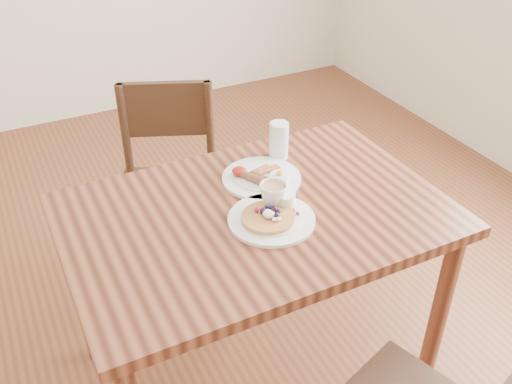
# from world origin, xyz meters

# --- Properties ---
(ground) EXTENTS (5.00, 5.00, 0.00)m
(ground) POSITION_xyz_m (0.00, 0.00, 0.00)
(ground) COLOR brown
(ground) RESTS_ON ground
(dining_table) EXTENTS (1.20, 0.80, 0.75)m
(dining_table) POSITION_xyz_m (0.00, 0.00, 0.65)
(dining_table) COLOR brown
(dining_table) RESTS_ON ground
(chair_far) EXTENTS (0.55, 0.55, 0.88)m
(chair_far) POSITION_xyz_m (-0.07, 0.68, 0.49)
(chair_far) COLOR #3F2216
(chair_far) RESTS_ON ground
(pancake_plate) EXTENTS (0.27, 0.27, 0.06)m
(pancake_plate) POSITION_xyz_m (0.02, -0.07, 0.76)
(pancake_plate) COLOR white
(pancake_plate) RESTS_ON dining_table
(breakfast_plate) EXTENTS (0.27, 0.27, 0.04)m
(breakfast_plate) POSITION_xyz_m (0.09, 0.15, 0.76)
(breakfast_plate) COLOR white
(breakfast_plate) RESTS_ON dining_table
(teacup_saucer) EXTENTS (0.14, 0.14, 0.09)m
(teacup_saucer) POSITION_xyz_m (0.05, -0.01, 0.79)
(teacup_saucer) COLOR white
(teacup_saucer) RESTS_ON dining_table
(water_glass) EXTENTS (0.07, 0.07, 0.14)m
(water_glass) POSITION_xyz_m (0.22, 0.26, 0.82)
(water_glass) COLOR silver
(water_glass) RESTS_ON dining_table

